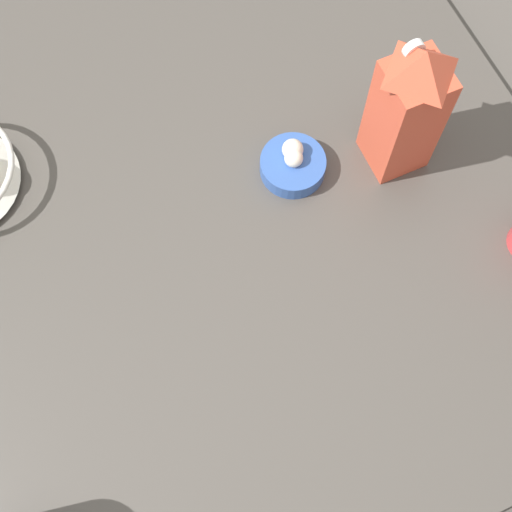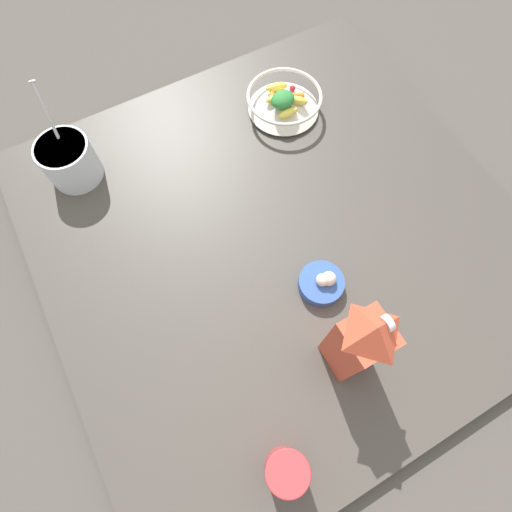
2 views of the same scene
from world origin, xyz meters
name	(u,v)px [view 1 (image 1 of 2)]	position (x,y,z in m)	size (l,w,h in m)	color
ground_plane	(197,225)	(0.00, 0.00, 0.00)	(6.00, 6.00, 0.00)	#4C4742
countertop	(196,221)	(0.00, 0.00, 0.02)	(1.20, 1.20, 0.04)	#47423D
milk_carton	(407,108)	(-0.35, 0.03, 0.17)	(0.09, 0.09, 0.27)	#CC4C33
garlic_bowl	(293,164)	(-0.18, -0.01, 0.06)	(0.11, 0.11, 0.06)	#3356A3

